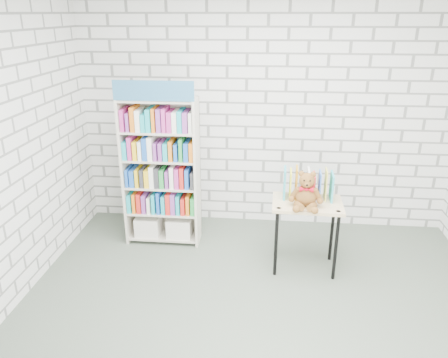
{
  "coord_description": "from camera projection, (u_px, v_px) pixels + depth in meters",
  "views": [
    {
      "loc": [
        0.02,
        -3.22,
        2.57
      ],
      "look_at": [
        -0.4,
        0.95,
        0.96
      ],
      "focal_mm": 35.0,
      "sensor_mm": 36.0,
      "label": 1
    }
  ],
  "objects": [
    {
      "name": "ground",
      "position": [
        257.0,
        318.0,
        3.91
      ],
      "size": [
        4.5,
        4.5,
        0.0
      ],
      "primitive_type": "plane",
      "color": "#4A5548",
      "rests_on": "ground"
    },
    {
      "name": "table_books",
      "position": [
        308.0,
        185.0,
        4.49
      ],
      "size": [
        0.5,
        0.23,
        0.29
      ],
      "color": "teal",
      "rests_on": "display_table"
    },
    {
      "name": "room_shell",
      "position": [
        264.0,
        124.0,
        3.27
      ],
      "size": [
        4.52,
        4.02,
        2.81
      ],
      "color": "silver",
      "rests_on": "ground"
    },
    {
      "name": "bookshelf",
      "position": [
        161.0,
        171.0,
        4.96
      ],
      "size": [
        0.85,
        0.33,
        1.91
      ],
      "color": "beige",
      "rests_on": "ground"
    },
    {
      "name": "teddy_bear",
      "position": [
        306.0,
        193.0,
        4.28
      ],
      "size": [
        0.34,
        0.31,
        0.36
      ],
      "color": "brown",
      "rests_on": "display_table"
    },
    {
      "name": "display_table",
      "position": [
        307.0,
        212.0,
        4.47
      ],
      "size": [
        0.72,
        0.51,
        0.76
      ],
      "color": "tan",
      "rests_on": "ground"
    }
  ]
}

